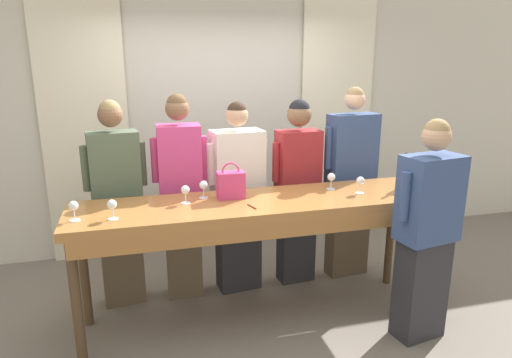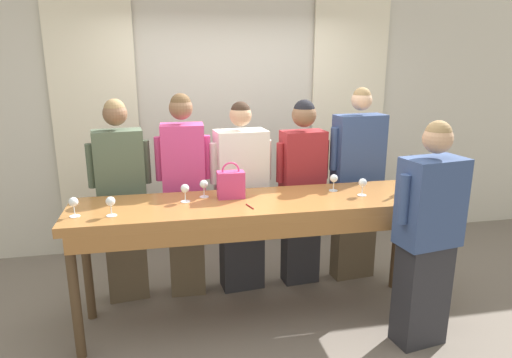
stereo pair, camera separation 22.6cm
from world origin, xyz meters
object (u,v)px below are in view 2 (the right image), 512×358
(wine_glass_front_right, at_px, (185,189))
(host_pouring, at_px, (427,236))
(guest_olive_jacket, at_px, (122,200))
(guest_striped_shirt, at_px, (302,190))
(guest_navy_coat, at_px, (357,184))
(wine_glass_center_mid, at_px, (204,185))
(guest_cream_sweater, at_px, (241,198))
(wine_glass_center_left, at_px, (363,183))
(wine_glass_front_mid, at_px, (334,179))
(wine_glass_front_left, at_px, (73,203))
(wine_glass_center_right, at_px, (111,202))
(guest_pink_top, at_px, (185,194))
(tasting_bar, at_px, (258,213))
(wine_bottle, at_px, (410,178))
(handbag, at_px, (231,184))

(wine_glass_front_right, bearing_deg, host_pouring, -20.19)
(guest_olive_jacket, relative_size, guest_striped_shirt, 1.02)
(wine_glass_front_right, distance_m, guest_navy_coat, 1.67)
(wine_glass_center_mid, height_order, guest_cream_sweater, guest_cream_sweater)
(guest_olive_jacket, xyz_separation_m, guest_striped_shirt, (1.58, 0.00, -0.00))
(wine_glass_center_left, bearing_deg, guest_navy_coat, 70.08)
(wine_glass_front_mid, height_order, wine_glass_front_right, same)
(wine_glass_front_left, xyz_separation_m, guest_cream_sweater, (1.27, 0.66, -0.25))
(wine_glass_front_mid, height_order, wine_glass_center_right, same)
(wine_glass_center_left, height_order, guest_pink_top, guest_pink_top)
(guest_striped_shirt, bearing_deg, tasting_bar, -132.43)
(wine_glass_front_left, relative_size, host_pouring, 0.08)
(wine_glass_center_right, height_order, guest_cream_sweater, guest_cream_sweater)
(wine_bottle, relative_size, guest_pink_top, 0.17)
(wine_glass_center_left, height_order, guest_striped_shirt, guest_striped_shirt)
(wine_bottle, bearing_deg, guest_navy_coat, 110.67)
(handbag, relative_size, wine_glass_front_right, 2.06)
(wine_glass_center_left, relative_size, guest_navy_coat, 0.08)
(wine_glass_front_mid, bearing_deg, wine_glass_center_mid, 178.11)
(guest_navy_coat, bearing_deg, guest_cream_sweater, 180.00)
(wine_glass_front_right, relative_size, guest_olive_jacket, 0.08)
(wine_glass_front_right, xyz_separation_m, host_pouring, (1.66, -0.61, -0.26))
(wine_glass_center_mid, relative_size, guest_cream_sweater, 0.08)
(guest_navy_coat, bearing_deg, wine_glass_center_right, -161.67)
(wine_glass_center_right, distance_m, host_pouring, 2.23)
(wine_glass_center_mid, relative_size, wine_glass_center_right, 1.00)
(tasting_bar, relative_size, host_pouring, 1.69)
(wine_glass_front_left, relative_size, wine_glass_front_mid, 1.00)
(guest_cream_sweater, xyz_separation_m, guest_navy_coat, (1.08, -0.00, 0.07))
(wine_glass_front_left, bearing_deg, guest_olive_jacket, 69.31)
(guest_olive_jacket, bearing_deg, handbag, -27.23)
(wine_bottle, distance_m, guest_cream_sweater, 1.43)
(wine_glass_center_right, relative_size, host_pouring, 0.08)
(wine_glass_front_right, height_order, guest_olive_jacket, guest_olive_jacket)
(guest_striped_shirt, xyz_separation_m, guest_navy_coat, (0.53, -0.00, 0.02))
(handbag, bearing_deg, guest_striped_shirt, 32.04)
(wine_bottle, xyz_separation_m, guest_pink_top, (-1.79, 0.56, -0.20))
(tasting_bar, relative_size, handbag, 9.90)
(tasting_bar, distance_m, wine_glass_front_left, 1.32)
(wine_bottle, relative_size, guest_navy_coat, 0.17)
(wine_glass_front_left, bearing_deg, tasting_bar, 4.08)
(wine_glass_front_left, distance_m, guest_pink_top, 1.04)
(wine_glass_center_right, relative_size, guest_navy_coat, 0.08)
(tasting_bar, bearing_deg, host_pouring, -25.13)
(handbag, xyz_separation_m, wine_glass_center_right, (-0.87, -0.25, -0.01))
(wine_bottle, bearing_deg, wine_glass_front_right, 177.69)
(guest_pink_top, distance_m, guest_striped_shirt, 1.05)
(wine_glass_center_mid, bearing_deg, wine_glass_center_left, -9.16)
(host_pouring, bearing_deg, guest_cream_sweater, 136.56)
(guest_pink_top, height_order, guest_striped_shirt, guest_pink_top)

